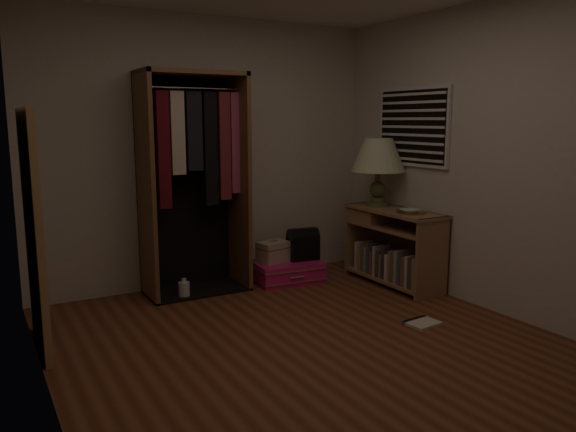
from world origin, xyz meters
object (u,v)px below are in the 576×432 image
object	(u,v)px
console_bookshelf	(392,245)
open_wardrobe	(196,165)
floor_mirror	(34,232)
table_lamp	(378,157)
pink_suitcase	(287,271)
black_bag	(303,243)
white_jug	(184,290)
train_case	(273,252)

from	to	relation	value
console_bookshelf	open_wardrobe	size ratio (longest dim) A/B	0.55
floor_mirror	table_lamp	xyz separation A→B (m)	(3.24, 0.28, 0.40)
pink_suitcase	open_wardrobe	bearing A→B (deg)	174.97
black_bag	white_jug	distance (m)	1.31
pink_suitcase	black_bag	distance (m)	0.33
floor_mirror	pink_suitcase	bearing A→B (deg)	14.23
pink_suitcase	console_bookshelf	bearing A→B (deg)	-27.17
open_wardrobe	pink_suitcase	distance (m)	1.42
floor_mirror	train_case	world-z (taller)	floor_mirror
open_wardrobe	floor_mirror	xyz separation A→B (m)	(-1.49, -0.77, -0.35)
floor_mirror	white_jug	size ratio (longest dim) A/B	9.26
open_wardrobe	console_bookshelf	bearing A→B (deg)	-22.98
table_lamp	black_bag	bearing A→B (deg)	154.79
console_bookshelf	black_bag	bearing A→B (deg)	140.03
train_case	table_lamp	size ratio (longest dim) A/B	0.50
console_bookshelf	table_lamp	size ratio (longest dim) A/B	1.63
table_lamp	white_jug	xyz separation A→B (m)	(-1.97, 0.32, -1.17)
console_bookshelf	open_wardrobe	distance (m)	2.07
pink_suitcase	black_bag	xyz separation A→B (m)	(0.19, 0.00, 0.27)
train_case	white_jug	size ratio (longest dim) A/B	1.85
floor_mirror	white_jug	world-z (taller)	floor_mirror
floor_mirror	black_bag	world-z (taller)	floor_mirror
pink_suitcase	table_lamp	world-z (taller)	table_lamp
open_wardrobe	table_lamp	world-z (taller)	open_wardrobe
console_bookshelf	white_jug	world-z (taller)	console_bookshelf
open_wardrobe	table_lamp	distance (m)	1.83
table_lamp	white_jug	size ratio (longest dim) A/B	3.73
pink_suitcase	train_case	world-z (taller)	train_case
floor_mirror	train_case	bearing A→B (deg)	16.46
floor_mirror	open_wardrobe	bearing A→B (deg)	27.45
floor_mirror	table_lamp	world-z (taller)	floor_mirror
pink_suitcase	white_jug	world-z (taller)	pink_suitcase
table_lamp	white_jug	bearing A→B (deg)	170.71
floor_mirror	white_jug	distance (m)	1.61
console_bookshelf	open_wardrobe	bearing A→B (deg)	157.02
table_lamp	train_case	bearing A→B (deg)	159.01
pink_suitcase	table_lamp	xyz separation A→B (m)	(0.88, -0.32, 1.15)
pink_suitcase	black_bag	world-z (taller)	black_bag
train_case	table_lamp	world-z (taller)	table_lamp
console_bookshelf	floor_mirror	bearing A→B (deg)	-179.49
pink_suitcase	train_case	size ratio (longest dim) A/B	2.12
black_bag	open_wardrobe	bearing A→B (deg)	179.08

